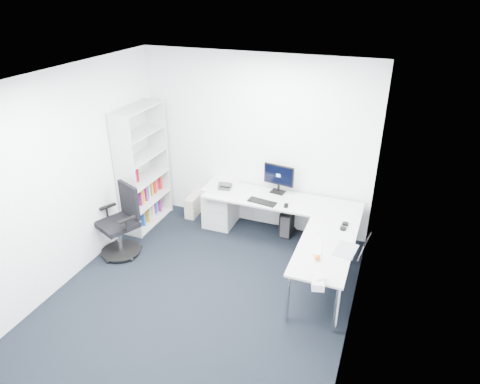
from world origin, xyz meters
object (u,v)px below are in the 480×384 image
(task_chair, at_px, (117,223))
(monitor, at_px, (278,179))
(l_desk, at_px, (274,230))
(laptop, at_px, (347,242))
(bookshelf, at_px, (142,168))

(task_chair, bearing_deg, monitor, 60.68)
(monitor, bearing_deg, l_desk, -68.79)
(task_chair, relative_size, laptop, 2.99)
(monitor, relative_size, laptop, 1.37)
(l_desk, bearing_deg, bookshelf, 178.68)
(l_desk, height_order, bookshelf, bookshelf)
(bookshelf, bearing_deg, monitor, 13.20)
(task_chair, distance_m, laptop, 3.15)
(bookshelf, bearing_deg, l_desk, -1.32)
(l_desk, xyz_separation_m, task_chair, (-2.05, -0.88, 0.18))
(laptop, bearing_deg, l_desk, 155.87)
(bookshelf, distance_m, monitor, 2.11)
(monitor, height_order, laptop, monitor)
(l_desk, xyz_separation_m, laptop, (1.08, -0.68, 0.46))
(l_desk, distance_m, laptop, 1.36)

